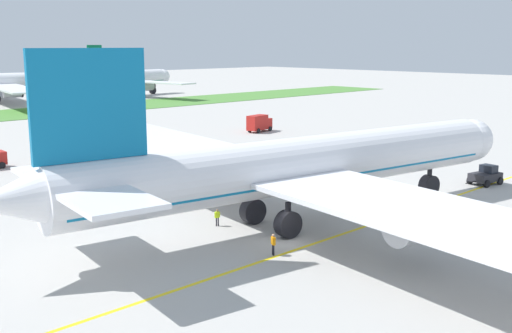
% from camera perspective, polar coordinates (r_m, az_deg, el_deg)
% --- Properties ---
extents(ground_plane, '(600.00, 600.00, 0.00)m').
position_cam_1_polar(ground_plane, '(52.16, 2.71, -7.13)').
color(ground_plane, '#ADAAA5').
rests_on(ground_plane, ground).
extents(apron_taxi_line, '(280.00, 0.36, 0.01)m').
position_cam_1_polar(apron_taxi_line, '(51.13, 4.04, -7.53)').
color(apron_taxi_line, yellow).
rests_on(apron_taxi_line, ground).
extents(airliner_foreground, '(55.78, 90.71, 16.13)m').
position_cam_1_polar(airliner_foreground, '(56.25, 3.63, -0.02)').
color(airliner_foreground, white).
rests_on(airliner_foreground, ground).
extents(pushback_tug, '(5.65, 3.14, 2.29)m').
position_cam_1_polar(pushback_tug, '(78.58, 20.39, -0.79)').
color(pushback_tug, '#26262B').
rests_on(pushback_tug, ground).
extents(ground_crew_wingwalker_port, '(0.37, 0.56, 1.66)m').
position_cam_1_polar(ground_crew_wingwalker_port, '(66.03, 3.20, -2.30)').
color(ground_crew_wingwalker_port, black).
rests_on(ground_crew_wingwalker_port, ground).
extents(ground_crew_marshaller_front, '(0.43, 0.56, 1.75)m').
position_cam_1_polar(ground_crew_marshaller_front, '(49.15, 1.60, -6.98)').
color(ground_crew_marshaller_front, black).
rests_on(ground_crew_marshaller_front, ground).
extents(ground_crew_wingwalker_starboard, '(0.54, 0.34, 1.59)m').
position_cam_1_polar(ground_crew_wingwalker_starboard, '(56.93, -3.59, -4.56)').
color(ground_crew_wingwalker_starboard, black).
rests_on(ground_crew_wingwalker_starboard, ground).
extents(service_truck_catering_van, '(6.00, 3.08, 3.22)m').
position_cam_1_polar(service_truck_catering_van, '(118.10, 0.30, 4.03)').
color(service_truck_catering_van, '#B21E19').
rests_on(service_truck_catering_van, ground).
extents(parked_airliner_far_centre, '(49.30, 78.82, 16.48)m').
position_cam_1_polar(parked_airliner_far_centre, '(194.78, -22.33, 7.16)').
color(parked_airliner_far_centre, white).
rests_on(parked_airliner_far_centre, ground).
extents(parked_airliner_far_right, '(38.04, 58.09, 16.26)m').
position_cam_1_polar(parked_airliner_far_right, '(205.57, -11.91, 7.89)').
color(parked_airliner_far_right, white).
rests_on(parked_airliner_far_right, ground).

